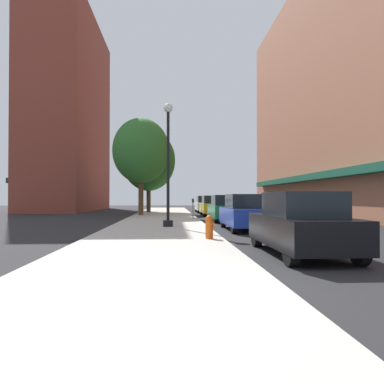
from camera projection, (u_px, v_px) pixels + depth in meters
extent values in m
plane|color=#232326|center=(223.00, 221.00, 23.54)|extent=(90.00, 90.00, 0.00)
cube|color=#B7B2A8|center=(162.00, 219.00, 24.31)|extent=(4.80, 50.00, 0.12)
cube|color=#9E6047|center=(355.00, 82.00, 28.33)|extent=(6.00, 40.00, 21.03)
cube|color=#144C38|center=(314.00, 177.00, 28.03)|extent=(0.90, 34.00, 0.50)
cube|color=brown|center=(70.00, 116.00, 41.79)|extent=(6.00, 18.00, 21.91)
cube|color=#144C38|center=(40.00, 183.00, 41.48)|extent=(0.90, 15.30, 0.50)
cylinder|color=black|center=(168.00, 223.00, 17.29)|extent=(0.48, 0.48, 0.30)
cylinder|color=black|center=(168.00, 166.00, 17.33)|extent=(0.14, 0.14, 5.20)
sphere|color=silver|center=(168.00, 108.00, 17.37)|extent=(0.44, 0.44, 0.44)
cylinder|color=#E05614|center=(209.00, 229.00, 12.30)|extent=(0.26, 0.26, 0.62)
sphere|color=#E05614|center=(209.00, 219.00, 12.30)|extent=(0.24, 0.24, 0.24)
cylinder|color=#E05614|center=(213.00, 227.00, 12.31)|extent=(0.12, 0.10, 0.10)
cylinder|color=slate|center=(193.00, 211.00, 23.93)|extent=(0.06, 0.06, 1.05)
cube|color=#33383D|center=(193.00, 201.00, 23.94)|extent=(0.14, 0.09, 0.26)
cylinder|color=#422D1E|center=(149.00, 196.00, 34.57)|extent=(0.40, 0.40, 3.02)
ellipsoid|color=#235B23|center=(149.00, 160.00, 34.62)|extent=(5.07, 5.07, 5.83)
cylinder|color=#4C3823|center=(141.00, 193.00, 28.78)|extent=(0.40, 0.40, 3.42)
ellipsoid|color=#2D6B28|center=(141.00, 151.00, 28.83)|extent=(4.50, 4.50, 5.18)
cylinder|color=black|center=(257.00, 236.00, 11.12)|extent=(0.22, 0.64, 0.64)
cylinder|color=black|center=(306.00, 236.00, 11.21)|extent=(0.22, 0.64, 0.64)
cylinder|color=black|center=(291.00, 252.00, 7.93)|extent=(0.22, 0.64, 0.64)
cylinder|color=black|center=(360.00, 251.00, 8.02)|extent=(0.22, 0.64, 0.64)
cube|color=black|center=(300.00, 231.00, 9.58)|extent=(1.80, 4.30, 0.76)
cube|color=black|center=(302.00, 204.00, 9.44)|extent=(1.56, 2.20, 0.64)
cylinder|color=black|center=(223.00, 221.00, 18.25)|extent=(0.22, 0.64, 0.64)
cylinder|color=black|center=(254.00, 221.00, 18.35)|extent=(0.22, 0.64, 0.64)
cylinder|color=black|center=(234.00, 226.00, 15.06)|extent=(0.22, 0.64, 0.64)
cylinder|color=black|center=(271.00, 226.00, 15.15)|extent=(0.22, 0.64, 0.64)
cube|color=#1E389E|center=(245.00, 216.00, 16.71)|extent=(1.80, 4.30, 0.76)
cube|color=black|center=(246.00, 201.00, 16.57)|extent=(1.56, 2.20, 0.64)
cylinder|color=black|center=(210.00, 215.00, 24.31)|extent=(0.22, 0.64, 0.64)
cylinder|color=black|center=(233.00, 215.00, 24.41)|extent=(0.22, 0.64, 0.64)
cylinder|color=black|center=(216.00, 218.00, 21.12)|extent=(0.22, 0.64, 0.64)
cylinder|color=black|center=(242.00, 218.00, 21.21)|extent=(0.22, 0.64, 0.64)
cube|color=#196638|center=(225.00, 211.00, 22.77)|extent=(1.80, 4.30, 0.76)
cube|color=black|center=(225.00, 200.00, 22.63)|extent=(1.56, 2.20, 0.64)
cylinder|color=black|center=(201.00, 211.00, 31.44)|extent=(0.22, 0.64, 0.64)
cylinder|color=black|center=(219.00, 211.00, 31.53)|extent=(0.22, 0.64, 0.64)
cylinder|color=black|center=(205.00, 213.00, 28.24)|extent=(0.22, 0.64, 0.64)
cylinder|color=black|center=(224.00, 213.00, 28.33)|extent=(0.22, 0.64, 0.64)
cube|color=gold|center=(212.00, 208.00, 29.89)|extent=(1.80, 4.30, 0.76)
cube|color=black|center=(212.00, 199.00, 29.75)|extent=(1.56, 2.20, 0.64)
cylinder|color=black|center=(196.00, 209.00, 37.56)|extent=(0.22, 0.64, 0.64)
cylinder|color=black|center=(211.00, 209.00, 37.65)|extent=(0.22, 0.64, 0.64)
cylinder|color=black|center=(199.00, 210.00, 34.36)|extent=(0.22, 0.64, 0.64)
cylinder|color=black|center=(215.00, 210.00, 34.45)|extent=(0.22, 0.64, 0.64)
cube|color=silver|center=(205.00, 206.00, 36.01)|extent=(1.80, 4.30, 0.76)
cube|color=black|center=(205.00, 199.00, 35.87)|extent=(1.56, 2.20, 0.64)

